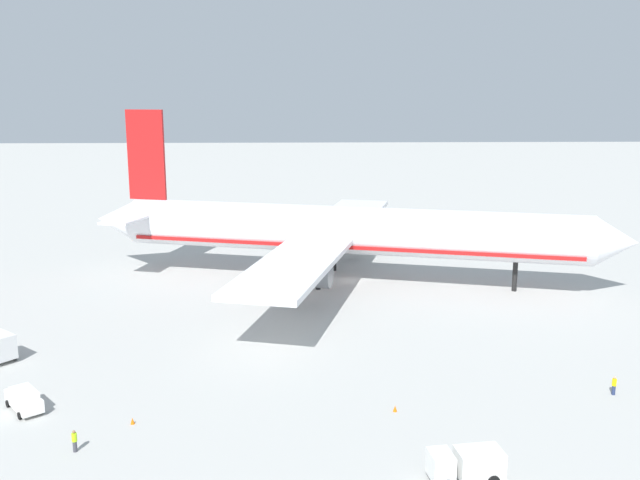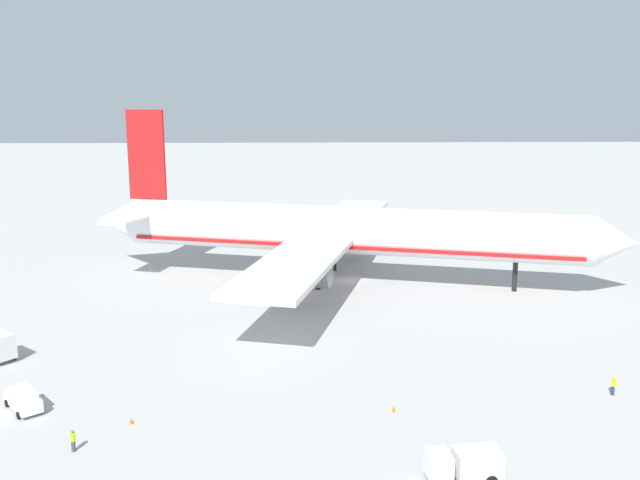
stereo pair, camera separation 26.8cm
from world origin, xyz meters
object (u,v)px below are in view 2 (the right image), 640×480
object	(u,v)px
service_truck_1	(464,464)
ground_worker_1	(613,386)
service_van	(23,399)
traffic_cone_2	(131,421)
ground_worker_2	(73,440)
traffic_cone_4	(394,409)
baggage_cart_0	(377,217)
airliner	(341,231)
traffic_cone_1	(134,239)

from	to	relation	value
service_truck_1	ground_worker_1	distance (m)	21.93
service_van	traffic_cone_2	distance (m)	10.41
service_van	ground_worker_1	size ratio (longest dim) A/B	2.70
ground_worker_2	traffic_cone_4	size ratio (longest dim) A/B	3.22
baggage_cart_0	traffic_cone_2	bearing A→B (deg)	-108.41
airliner	ground_worker_1	size ratio (longest dim) A/B	44.29
baggage_cart_0	traffic_cone_4	bearing A→B (deg)	-95.64
service_truck_1	traffic_cone_1	size ratio (longest dim) A/B	9.95
service_truck_1	ground_worker_2	bearing A→B (deg)	169.91
airliner	ground_worker_2	world-z (taller)	airliner
baggage_cart_0	ground_worker_1	bearing A→B (deg)	-82.84
service_truck_1	service_van	xyz separation A→B (m)	(-35.62, 12.53, -0.31)
airliner	ground_worker_2	distance (m)	55.01
traffic_cone_1	traffic_cone_4	size ratio (longest dim) A/B	1.00
airliner	traffic_cone_2	bearing A→B (deg)	-114.42
ground_worker_1	service_van	bearing A→B (deg)	-178.62
traffic_cone_1	traffic_cone_2	world-z (taller)	same
service_van	ground_worker_2	size ratio (longest dim) A/B	2.71
ground_worker_1	traffic_cone_4	size ratio (longest dim) A/B	3.23
service_truck_1	traffic_cone_1	world-z (taller)	service_truck_1
airliner	service_van	xyz separation A→B (m)	(-30.29, -41.85, -6.41)
traffic_cone_2	traffic_cone_4	world-z (taller)	same
airliner	service_truck_1	xyz separation A→B (m)	(5.33, -54.37, -6.10)
ground_worker_2	traffic_cone_2	world-z (taller)	ground_worker_2
traffic_cone_2	ground_worker_2	bearing A→B (deg)	-127.17
ground_worker_1	traffic_cone_4	world-z (taller)	ground_worker_1
ground_worker_2	traffic_cone_2	bearing A→B (deg)	52.83
traffic_cone_1	baggage_cart_0	bearing A→B (deg)	22.59
traffic_cone_2	airliner	bearing A→B (deg)	65.58
airliner	ground_worker_2	size ratio (longest dim) A/B	44.40
baggage_cart_0	traffic_cone_1	distance (m)	52.22
traffic_cone_1	traffic_cone_2	bearing A→B (deg)	-77.23
traffic_cone_4	ground_worker_1	bearing A→B (deg)	7.51
baggage_cart_0	ground_worker_1	distance (m)	90.79
service_van	ground_worker_2	bearing A→B (deg)	-48.17
airliner	ground_worker_1	world-z (taller)	airliner
service_van	ground_worker_2	distance (m)	9.89
service_truck_1	service_van	size ratio (longest dim) A/B	1.14
airliner	traffic_cone_2	xyz separation A→B (m)	(-20.33, -44.78, -7.17)
airliner	traffic_cone_4	xyz separation A→B (m)	(1.88, -43.28, -7.17)
ground_worker_2	traffic_cone_4	xyz separation A→B (m)	(25.58, 5.93, -0.63)
traffic_cone_2	traffic_cone_4	size ratio (longest dim) A/B	1.00
ground_worker_1	traffic_cone_1	xyz separation A→B (m)	(-59.52, 70.02, -0.63)
ground_worker_1	traffic_cone_4	distance (m)	20.67
ground_worker_1	traffic_cone_4	xyz separation A→B (m)	(-20.48, -2.70, -0.63)
traffic_cone_2	traffic_cone_4	xyz separation A→B (m)	(22.21, 1.50, 0.00)
service_truck_1	ground_worker_2	distance (m)	29.48
service_van	traffic_cone_4	world-z (taller)	service_van
traffic_cone_1	ground_worker_2	bearing A→B (deg)	-80.29
airliner	ground_worker_1	xyz separation A→B (m)	(22.36, -40.58, -6.54)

